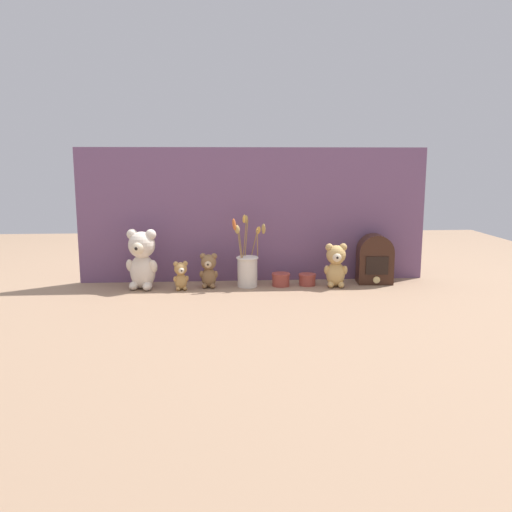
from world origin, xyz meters
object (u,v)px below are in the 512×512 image
object	(u,v)px
teddy_bear_medium	(336,264)
vintage_radio	(375,259)
decorative_tin_tall	(307,279)
teddy_bear_large	(142,258)
teddy_bear_small	(209,270)
teddy_bear_tiny	(181,275)
decorative_tin_short	(281,279)
flower_vase	(247,267)

from	to	relation	value
teddy_bear_medium	vintage_radio	world-z (taller)	vintage_radio
vintage_radio	decorative_tin_tall	bearing A→B (deg)	-175.37
teddy_bear_medium	vintage_radio	distance (m)	0.22
teddy_bear_large	decorative_tin_tall	bearing A→B (deg)	1.19
teddy_bear_small	teddy_bear_tiny	distance (m)	0.13
teddy_bear_large	teddy_bear_medium	xyz separation A→B (m)	(0.91, -0.02, -0.04)
teddy_bear_large	decorative_tin_short	bearing A→B (deg)	0.99
decorative_tin_short	teddy_bear_large	bearing A→B (deg)	-179.01
teddy_bear_large	vintage_radio	distance (m)	1.12
teddy_bear_tiny	teddy_bear_medium	bearing A→B (deg)	0.96
vintage_radio	decorative_tin_short	distance (m)	0.47
teddy_bear_medium	teddy_bear_small	bearing A→B (deg)	177.53
teddy_bear_tiny	decorative_tin_short	distance (m)	0.48
teddy_bear_medium	teddy_bear_small	xyz separation A→B (m)	(-0.60, 0.03, -0.02)
vintage_radio	teddy_bear_large	bearing A→B (deg)	-177.77
teddy_bear_large	teddy_bear_tiny	bearing A→B (deg)	-10.88
flower_vase	vintage_radio	size ratio (longest dim) A/B	1.42
decorative_tin_short	teddy_bear_small	bearing A→B (deg)	-178.71
teddy_bear_small	flower_vase	xyz separation A→B (m)	(0.18, 0.01, 0.01)
teddy_bear_tiny	flower_vase	size ratio (longest dim) A/B	0.40
flower_vase	vintage_radio	world-z (taller)	flower_vase
teddy_bear_large	decorative_tin_tall	size ratio (longest dim) A/B	3.37
teddy_bear_small	flower_vase	size ratio (longest dim) A/B	0.48
teddy_bear_tiny	vintage_radio	distance (m)	0.94
teddy_bear_medium	teddy_bear_tiny	world-z (taller)	teddy_bear_medium
teddy_bear_large	decorative_tin_short	world-z (taller)	teddy_bear_large
teddy_bear_small	teddy_bear_tiny	xyz separation A→B (m)	(-0.13, -0.04, -0.02)
teddy_bear_large	decorative_tin_tall	world-z (taller)	teddy_bear_large
teddy_bear_tiny	decorative_tin_tall	xyz separation A→B (m)	(0.60, 0.05, -0.04)
teddy_bear_large	flower_vase	xyz separation A→B (m)	(0.49, 0.01, -0.05)
teddy_bear_large	teddy_bear_small	bearing A→B (deg)	0.66
flower_vase	vintage_radio	bearing A→B (deg)	2.90
teddy_bear_large	teddy_bear_medium	world-z (taller)	teddy_bear_large
teddy_bear_medium	decorative_tin_short	size ratio (longest dim) A/B	2.38
vintage_radio	teddy_bear_small	bearing A→B (deg)	-177.18
flower_vase	decorative_tin_short	world-z (taller)	flower_vase
teddy_bear_tiny	flower_vase	xyz separation A→B (m)	(0.31, 0.05, 0.02)
teddy_bear_medium	flower_vase	world-z (taller)	flower_vase
decorative_tin_short	teddy_bear_tiny	bearing A→B (deg)	-174.44
decorative_tin_tall	teddy_bear_tiny	bearing A→B (deg)	-175.16
flower_vase	decorative_tin_tall	distance (m)	0.30
flower_vase	decorative_tin_short	bearing A→B (deg)	-0.18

